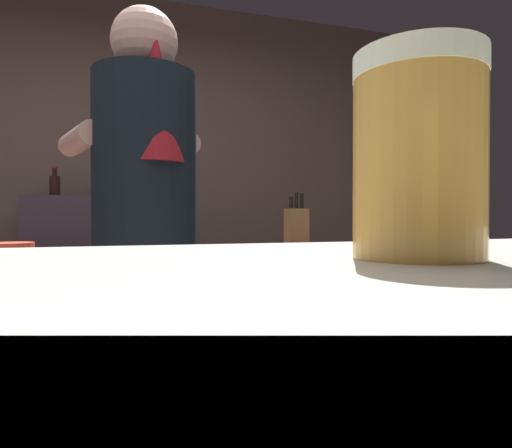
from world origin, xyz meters
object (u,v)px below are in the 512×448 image
object	(u,v)px
knife_block	(296,228)
pint_glass_near	(418,157)
bartender	(146,230)
chefs_knife	(206,252)
bottle_vinegar	(101,187)
bottle_hot_sauce	(55,185)
mixing_bowl	(9,249)

from	to	relation	value
knife_block	pint_glass_near	xyz separation A→B (m)	(-0.62, -1.71, 0.09)
bartender	chefs_knife	size ratio (longest dim) A/B	7.30
chefs_knife	pint_glass_near	distance (m)	1.67
bartender	bottle_vinegar	distance (m)	1.72
chefs_knife	pint_glass_near	world-z (taller)	pint_glass_near
bottle_vinegar	knife_block	bearing A→B (deg)	-52.32
chefs_knife	bartender	bearing A→B (deg)	-135.79
bottle_vinegar	bottle_hot_sauce	distance (m)	0.30
mixing_bowl	chefs_knife	bearing A→B (deg)	-9.73
mixing_bowl	pint_glass_near	bearing A→B (deg)	-70.38
knife_block	bottle_vinegar	size ratio (longest dim) A/B	1.56
bartender	bottle_vinegar	bearing A→B (deg)	-10.47
mixing_bowl	bottle_vinegar	distance (m)	1.23
chefs_knife	bottle_hot_sauce	size ratio (longest dim) A/B	1.29
mixing_bowl	chefs_knife	world-z (taller)	mixing_bowl
bottle_vinegar	bottle_hot_sauce	size ratio (longest dim) A/B	0.96
mixing_bowl	bottle_hot_sauce	xyz separation A→B (m)	(0.04, 1.02, 0.34)
bottle_hot_sauce	knife_block	bearing A→B (deg)	-42.24
pint_glass_near	bottle_vinegar	world-z (taller)	bottle_vinegar
mixing_bowl	chefs_knife	distance (m)	0.82
mixing_bowl	chefs_knife	size ratio (longest dim) A/B	0.79
pint_glass_near	bottle_vinegar	bearing A→B (deg)	96.40
knife_block	mixing_bowl	distance (m)	1.26
mixing_bowl	chefs_knife	xyz separation A→B (m)	(0.80, -0.14, -0.02)
pint_glass_near	bottle_vinegar	size ratio (longest dim) A/B	0.75
knife_block	bottle_hot_sauce	distance (m)	1.67
pint_glass_near	bottle_hot_sauce	distance (m)	2.88
mixing_bowl	pint_glass_near	world-z (taller)	pint_glass_near
pint_glass_near	bottle_vinegar	xyz separation A→B (m)	(-0.33, 2.93, 0.17)
chefs_knife	bottle_vinegar	bearing A→B (deg)	99.93
pint_glass_near	bottle_hot_sauce	size ratio (longest dim) A/B	0.72
knife_block	chefs_knife	xyz separation A→B (m)	(-0.45, -0.05, -0.10)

